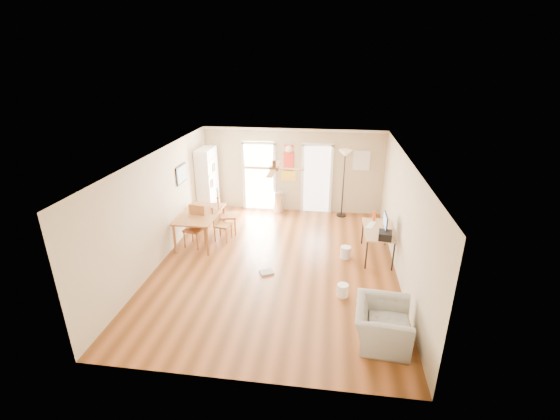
# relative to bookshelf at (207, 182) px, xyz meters

# --- Properties ---
(floor) EXTENTS (7.00, 7.00, 0.00)m
(floor) POSITION_rel_bookshelf_xyz_m (2.52, -2.82, -1.04)
(floor) COLOR brown
(floor) RESTS_ON ground
(ceiling) EXTENTS (5.50, 7.00, 0.00)m
(ceiling) POSITION_rel_bookshelf_xyz_m (2.52, -2.82, 1.56)
(ceiling) COLOR silver
(ceiling) RESTS_ON floor
(wall_back) EXTENTS (5.50, 0.04, 2.60)m
(wall_back) POSITION_rel_bookshelf_xyz_m (2.52, 0.68, 0.26)
(wall_back) COLOR beige
(wall_back) RESTS_ON floor
(wall_front) EXTENTS (5.50, 0.04, 2.60)m
(wall_front) POSITION_rel_bookshelf_xyz_m (2.52, -6.32, 0.26)
(wall_front) COLOR beige
(wall_front) RESTS_ON floor
(wall_left) EXTENTS (0.04, 7.00, 2.60)m
(wall_left) POSITION_rel_bookshelf_xyz_m (-0.23, -2.82, 0.26)
(wall_left) COLOR beige
(wall_left) RESTS_ON floor
(wall_right) EXTENTS (0.04, 7.00, 2.60)m
(wall_right) POSITION_rel_bookshelf_xyz_m (5.27, -2.82, 0.26)
(wall_right) COLOR beige
(wall_right) RESTS_ON floor
(crown_molding) EXTENTS (5.50, 7.00, 0.08)m
(crown_molding) POSITION_rel_bookshelf_xyz_m (2.52, -2.82, 1.52)
(crown_molding) COLOR white
(crown_molding) RESTS_ON wall_back
(kitchen_doorway) EXTENTS (0.90, 0.10, 2.10)m
(kitchen_doorway) POSITION_rel_bookshelf_xyz_m (1.47, 0.66, 0.01)
(kitchen_doorway) COLOR white
(kitchen_doorway) RESTS_ON wall_back
(bathroom_doorway) EXTENTS (0.80, 0.10, 2.10)m
(bathroom_doorway) POSITION_rel_bookshelf_xyz_m (3.27, 0.66, 0.01)
(bathroom_doorway) COLOR white
(bathroom_doorway) RESTS_ON wall_back
(wall_decal) EXTENTS (0.46, 0.03, 1.10)m
(wall_decal) POSITION_rel_bookshelf_xyz_m (2.40, 0.66, 0.51)
(wall_decal) COLOR red
(wall_decal) RESTS_ON wall_back
(ac_grille) EXTENTS (0.50, 0.04, 0.60)m
(ac_grille) POSITION_rel_bookshelf_xyz_m (4.57, 0.65, 0.66)
(ac_grille) COLOR white
(ac_grille) RESTS_ON wall_back
(framed_poster) EXTENTS (0.04, 0.66, 0.48)m
(framed_poster) POSITION_rel_bookshelf_xyz_m (-0.20, -1.42, 0.66)
(framed_poster) COLOR black
(framed_poster) RESTS_ON wall_left
(ceiling_fan) EXTENTS (1.24, 1.24, 0.20)m
(ceiling_fan) POSITION_rel_bookshelf_xyz_m (2.52, -3.12, 1.39)
(ceiling_fan) COLOR #593819
(ceiling_fan) RESTS_ON ceiling
(bookshelf) EXTENTS (0.44, 0.94, 2.07)m
(bookshelf) POSITION_rel_bookshelf_xyz_m (0.00, 0.00, 0.00)
(bookshelf) COLOR white
(bookshelf) RESTS_ON floor
(dining_table) EXTENTS (0.96, 1.60, 0.80)m
(dining_table) POSITION_rel_bookshelf_xyz_m (0.37, -1.86, -0.64)
(dining_table) COLOR #966030
(dining_table) RESTS_ON floor
(dining_chair_right_a) EXTENTS (0.58, 0.58, 1.14)m
(dining_chair_right_a) POSITION_rel_bookshelf_xyz_m (0.92, -1.26, -0.47)
(dining_chair_right_a) COLOR brown
(dining_chair_right_a) RESTS_ON floor
(dining_chair_right_b) EXTENTS (0.44, 0.44, 0.96)m
(dining_chair_right_b) POSITION_rel_bookshelf_xyz_m (0.92, -1.70, -0.56)
(dining_chair_right_b) COLOR #9D6632
(dining_chair_right_b) RESTS_ON floor
(dining_chair_near) EXTENTS (0.51, 0.51, 1.05)m
(dining_chair_near) POSITION_rel_bookshelf_xyz_m (0.29, -2.15, -0.51)
(dining_chair_near) COLOR #94572F
(dining_chair_near) RESTS_ON floor
(trash_can) EXTENTS (0.35, 0.35, 0.69)m
(trash_can) POSITION_rel_bookshelf_xyz_m (2.12, 0.40, -0.69)
(trash_can) COLOR silver
(trash_can) RESTS_ON floor
(torchiere_lamp) EXTENTS (0.44, 0.44, 2.06)m
(torchiere_lamp) POSITION_rel_bookshelf_xyz_m (4.08, 0.39, -0.01)
(torchiere_lamp) COLOR black
(torchiere_lamp) RESTS_ON floor
(computer_desk) EXTENTS (0.68, 1.36, 0.73)m
(computer_desk) POSITION_rel_bookshelf_xyz_m (4.88, -2.08, -0.67)
(computer_desk) COLOR tan
(computer_desk) RESTS_ON floor
(imac) EXTENTS (0.13, 0.52, 0.48)m
(imac) POSITION_rel_bookshelf_xyz_m (4.99, -2.31, -0.07)
(imac) COLOR black
(imac) RESTS_ON computer_desk
(keyboard) EXTENTS (0.29, 0.47, 0.02)m
(keyboard) POSITION_rel_bookshelf_xyz_m (4.72, -1.89, -0.30)
(keyboard) COLOR silver
(keyboard) RESTS_ON computer_desk
(printer) EXTENTS (0.33, 0.38, 0.17)m
(printer) POSITION_rel_bookshelf_xyz_m (4.97, -2.59, -0.22)
(printer) COLOR black
(printer) RESTS_ON computer_desk
(orange_bottle) EXTENTS (0.09, 0.09, 0.24)m
(orange_bottle) POSITION_rel_bookshelf_xyz_m (4.82, -1.55, -0.19)
(orange_bottle) COLOR #CF4A12
(orange_bottle) RESTS_ON computer_desk
(wastebasket_a) EXTENTS (0.28, 0.28, 0.29)m
(wastebasket_a) POSITION_rel_bookshelf_xyz_m (4.14, -2.27, -0.89)
(wastebasket_a) COLOR silver
(wastebasket_a) RESTS_ON floor
(wastebasket_b) EXTENTS (0.30, 0.30, 0.27)m
(wastebasket_b) POSITION_rel_bookshelf_xyz_m (4.04, -3.90, -0.90)
(wastebasket_b) COLOR white
(wastebasket_b) RESTS_ON floor
(floor_cloth) EXTENTS (0.37, 0.34, 0.04)m
(floor_cloth) POSITION_rel_bookshelf_xyz_m (2.35, -3.24, -1.01)
(floor_cloth) COLOR gray
(floor_cloth) RESTS_ON floor
(armchair) EXTENTS (1.01, 1.13, 0.68)m
(armchair) POSITION_rel_bookshelf_xyz_m (4.67, -5.14, -0.69)
(armchair) COLOR #9E9E99
(armchair) RESTS_ON floor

